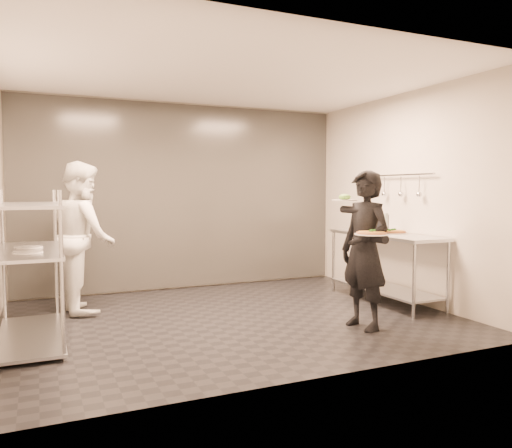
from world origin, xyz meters
name	(u,v)px	position (x,y,z in m)	size (l,w,h in m)	color
room_shell	(202,197)	(0.00, 1.18, 1.40)	(5.00, 4.00, 2.80)	black
pass_rack	(29,264)	(-2.15, 0.00, 0.77)	(0.60, 1.60, 1.50)	#ACAEB3
prep_counter	(385,255)	(2.18, 0.00, 0.63)	(0.60, 1.80, 0.92)	#ACAEB3
utensil_rail	(401,186)	(2.43, 0.00, 1.55)	(0.07, 1.20, 0.31)	#ACAEB3
waiter	(365,250)	(1.16, -0.95, 0.85)	(0.62, 0.41, 1.71)	black
chef	(83,237)	(-1.55, 1.10, 0.92)	(0.90, 0.70, 1.84)	white
pizza_plate_near	(371,233)	(1.06, -1.19, 1.06)	(0.34, 0.34, 0.05)	white
pizza_plate_far	(392,232)	(1.36, -1.14, 1.06)	(0.32, 0.32, 0.05)	white
salad_plate	(345,199)	(1.08, -0.66, 1.40)	(0.29, 0.29, 0.07)	white
pos_monitor	(376,226)	(2.06, 0.05, 1.02)	(0.06, 0.28, 0.20)	black
bottle_green	(385,224)	(2.11, -0.07, 1.06)	(0.08, 0.08, 0.27)	gray
bottle_clear	(376,225)	(2.25, 0.31, 1.01)	(0.05, 0.05, 0.18)	gray
bottle_dark	(386,224)	(2.21, 0.03, 1.04)	(0.07, 0.07, 0.24)	black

